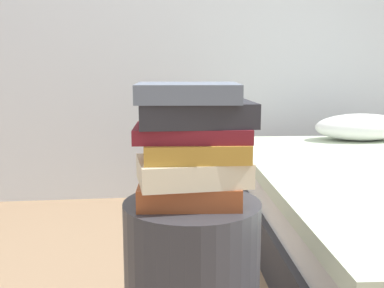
% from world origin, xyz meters
% --- Properties ---
extents(wall_back, '(7.00, 0.08, 2.60)m').
position_xyz_m(wall_back, '(0.00, 2.00, 1.30)').
color(wall_back, silver).
rests_on(wall_back, ground_plane).
extents(book_rust, '(0.27, 0.21, 0.06)m').
position_xyz_m(book_rust, '(-0.01, 0.00, 0.59)').
color(book_rust, '#994723').
rests_on(book_rust, side_table).
extents(book_cream, '(0.28, 0.21, 0.06)m').
position_xyz_m(book_cream, '(-0.00, -0.01, 0.65)').
color(book_cream, beige).
rests_on(book_cream, book_rust).
extents(book_ochre, '(0.26, 0.19, 0.05)m').
position_xyz_m(book_ochre, '(0.01, -0.01, 0.70)').
color(book_ochre, '#B7842D').
rests_on(book_ochre, book_cream).
extents(book_maroon, '(0.30, 0.21, 0.04)m').
position_xyz_m(book_maroon, '(-0.00, 0.01, 0.74)').
color(book_maroon, maroon).
rests_on(book_maroon, book_ochre).
extents(book_charcoal, '(0.29, 0.19, 0.06)m').
position_xyz_m(book_charcoal, '(0.01, 0.01, 0.79)').
color(book_charcoal, '#28282D').
rests_on(book_charcoal, book_maroon).
extents(book_slate, '(0.27, 0.22, 0.05)m').
position_xyz_m(book_slate, '(-0.01, -0.01, 0.85)').
color(book_slate, slate).
rests_on(book_slate, book_charcoal).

